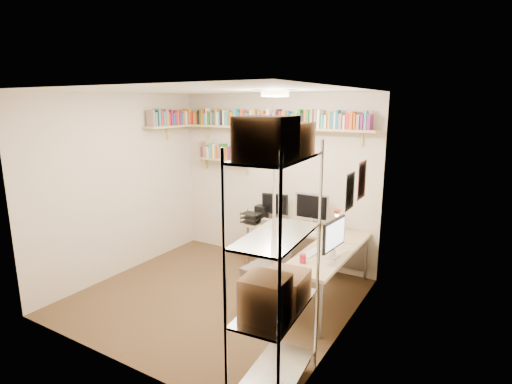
# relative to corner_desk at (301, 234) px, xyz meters

# --- Properties ---
(ground) EXTENTS (3.20, 3.20, 0.00)m
(ground) POSITION_rel_corner_desk_xyz_m (-0.69, -0.99, -0.65)
(ground) COLOR #412D1C
(ground) RESTS_ON ground
(room_shell) EXTENTS (3.24, 3.04, 2.52)m
(room_shell) POSITION_rel_corner_desk_xyz_m (-0.69, -0.99, 0.90)
(room_shell) COLOR beige
(room_shell) RESTS_ON ground
(wall_shelves) EXTENTS (3.12, 1.09, 0.80)m
(wall_shelves) POSITION_rel_corner_desk_xyz_m (-1.11, 0.30, 1.38)
(wall_shelves) COLOR #D5BE78
(wall_shelves) RESTS_ON ground
(corner_desk) EXTENTS (1.76, 1.72, 1.14)m
(corner_desk) POSITION_rel_corner_desk_xyz_m (0.00, 0.00, 0.00)
(corner_desk) COLOR tan
(corner_desk) RESTS_ON ground
(office_chair) EXTENTS (0.54, 0.55, 1.03)m
(office_chair) POSITION_rel_corner_desk_xyz_m (0.01, -0.89, -0.22)
(office_chair) COLOR black
(office_chair) RESTS_ON ground
(wire_rack) EXTENTS (0.52, 0.93, 2.27)m
(wire_rack) POSITION_rel_corner_desk_xyz_m (0.73, -2.12, 0.78)
(wire_rack) COLOR silver
(wire_rack) RESTS_ON ground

